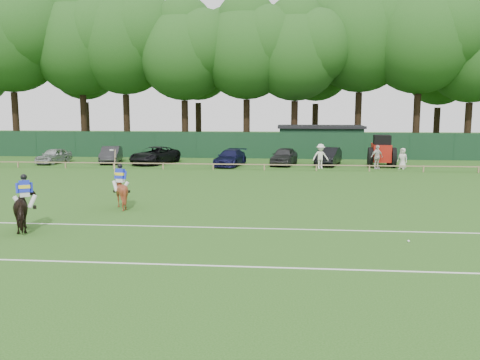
# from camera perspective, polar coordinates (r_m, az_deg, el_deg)

# --- Properties ---
(ground) EXTENTS (160.00, 160.00, 0.00)m
(ground) POSITION_cam_1_polar(r_m,az_deg,el_deg) (21.80, -2.05, -4.76)
(ground) COLOR #1E4C14
(ground) RESTS_ON ground
(horse_dark) EXTENTS (1.84, 2.23, 1.73)m
(horse_dark) POSITION_cam_1_polar(r_m,az_deg,el_deg) (21.94, -22.93, -3.03)
(horse_dark) COLOR black
(horse_dark) RESTS_ON ground
(horse_chestnut) EXTENTS (1.57, 1.70, 1.61)m
(horse_chestnut) POSITION_cam_1_polar(r_m,az_deg,el_deg) (25.33, -13.24, -1.28)
(horse_chestnut) COLOR maroon
(horse_chestnut) RESTS_ON ground
(sedan_silver) EXTENTS (2.13, 4.07, 1.32)m
(sedan_silver) POSITION_cam_1_polar(r_m,az_deg,el_deg) (47.05, -20.19, 2.57)
(sedan_silver) COLOR #B3B7B9
(sedan_silver) RESTS_ON ground
(sedan_grey) EXTENTS (2.37, 4.59, 1.44)m
(sedan_grey) POSITION_cam_1_polar(r_m,az_deg,el_deg) (45.94, -14.29, 2.77)
(sedan_grey) COLOR #2A2A2D
(sedan_grey) RESTS_ON ground
(suv_black) EXTENTS (3.96, 5.76, 1.46)m
(suv_black) POSITION_cam_1_polar(r_m,az_deg,el_deg) (44.45, -9.55, 2.75)
(suv_black) COLOR black
(suv_black) RESTS_ON ground
(sedan_navy) EXTENTS (2.69, 4.89, 1.34)m
(sedan_navy) POSITION_cam_1_polar(r_m,az_deg,el_deg) (42.27, -1.10, 2.50)
(sedan_navy) COLOR #12133A
(sedan_navy) RESTS_ON ground
(hatch_grey) EXTENTS (2.61, 4.65, 1.49)m
(hatch_grey) POSITION_cam_1_polar(r_m,az_deg,el_deg) (43.04, 4.97, 2.68)
(hatch_grey) COLOR #2D2D30
(hatch_grey) RESTS_ON ground
(estate_black) EXTENTS (2.67, 4.74, 1.48)m
(estate_black) POSITION_cam_1_polar(r_m,az_deg,el_deg) (43.41, 9.90, 2.63)
(estate_black) COLOR black
(estate_black) RESTS_ON ground
(spectator_left) EXTENTS (1.40, 0.99, 1.96)m
(spectator_left) POSITION_cam_1_polar(r_m,az_deg,el_deg) (40.95, 9.03, 2.65)
(spectator_left) COLOR white
(spectator_left) RESTS_ON ground
(spectator_mid) EXTENTS (1.20, 0.95, 1.90)m
(spectator_mid) POSITION_cam_1_polar(r_m,az_deg,el_deg) (41.49, 15.12, 2.50)
(spectator_mid) COLOR beige
(spectator_mid) RESTS_ON ground
(spectator_right) EXTENTS (0.97, 0.93, 1.68)m
(spectator_right) POSITION_cam_1_polar(r_m,az_deg,el_deg) (42.05, 17.79, 2.31)
(spectator_right) COLOR beige
(spectator_right) RESTS_ON ground
(rider_dark) EXTENTS (0.87, 0.63, 1.41)m
(rider_dark) POSITION_cam_1_polar(r_m,az_deg,el_deg) (21.80, -23.04, -1.07)
(rider_dark) COLOR silver
(rider_dark) RESTS_ON ground
(rider_chestnut) EXTENTS (0.93, 0.68, 2.05)m
(rider_chestnut) POSITION_cam_1_polar(r_m,az_deg,el_deg) (25.21, -13.31, 0.36)
(rider_chestnut) COLOR silver
(rider_chestnut) RESTS_ON ground
(polo_ball) EXTENTS (0.09, 0.09, 0.09)m
(polo_ball) POSITION_cam_1_polar(r_m,az_deg,el_deg) (19.62, 18.40, -6.52)
(polo_ball) COLOR silver
(polo_ball) RESTS_ON ground
(pitch_lines) EXTENTS (60.00, 5.10, 0.01)m
(pitch_lines) POSITION_cam_1_polar(r_m,az_deg,el_deg) (18.44, -3.45, -7.17)
(pitch_lines) COLOR silver
(pitch_lines) RESTS_ON ground
(pitch_rail) EXTENTS (62.10, 0.10, 0.50)m
(pitch_rail) POSITION_cam_1_polar(r_m,az_deg,el_deg) (39.41, 1.30, 1.75)
(pitch_rail) COLOR #997F5B
(pitch_rail) RESTS_ON ground
(perimeter_fence) EXTENTS (92.08, 0.08, 2.50)m
(perimeter_fence) POSITION_cam_1_polar(r_m,az_deg,el_deg) (48.28, 2.05, 3.91)
(perimeter_fence) COLOR #14351E
(perimeter_fence) RESTS_ON ground
(utility_shed) EXTENTS (8.40, 4.40, 3.04)m
(utility_shed) POSITION_cam_1_polar(r_m,az_deg,el_deg) (51.28, 8.98, 4.39)
(utility_shed) COLOR #14331E
(utility_shed) RESTS_ON ground
(tree_row) EXTENTS (96.00, 12.00, 21.00)m
(tree_row) POSITION_cam_1_polar(r_m,az_deg,el_deg) (56.28, 4.55, 3.23)
(tree_row) COLOR #26561C
(tree_row) RESTS_ON ground
(tractor) EXTENTS (2.28, 3.23, 2.61)m
(tractor) POSITION_cam_1_polar(r_m,az_deg,el_deg) (43.24, 15.58, 3.08)
(tractor) COLOR #A7190F
(tractor) RESTS_ON ground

